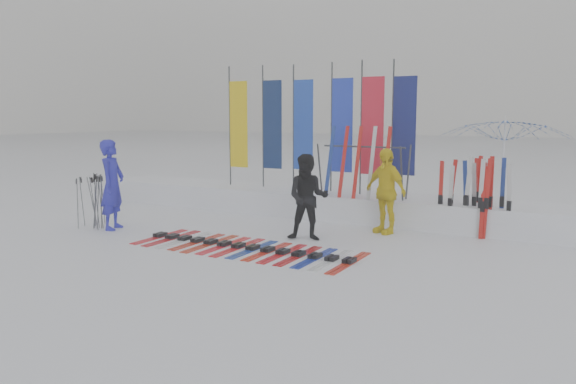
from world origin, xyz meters
The scene contains 11 objects.
ground centered at (0.00, 0.00, 0.00)m, with size 120.00×120.00×0.00m, color white.
snow_bank centered at (0.00, 4.60, 0.30)m, with size 14.00×1.60×0.60m, color white.
person_blue centered at (-3.77, 0.79, 0.99)m, with size 0.72×0.47×1.98m, color #1E1EB0.
person_black centered at (0.47, 1.93, 0.87)m, with size 0.85×0.66×1.74m, color black.
person_yellow centered at (1.61, 3.32, 0.91)m, with size 1.07×0.44×1.82m, color yellow.
tent_canopy centered at (3.66, 5.28, 1.26)m, with size 2.74×2.80×2.52m, color white.
ski_row centered at (-0.21, 0.67, 0.03)m, with size 4.41×1.69×0.07m.
pole_cluster centered at (-4.25, 0.69, 0.59)m, with size 0.71×0.79×1.24m.
feather_flags centered at (-0.71, 4.78, 2.24)m, with size 5.11×0.31×3.20m.
ski_rack centered at (0.75, 4.20, 1.38)m, with size 2.04×0.80×1.23m.
upright_skis centered at (3.34, 4.06, 0.79)m, with size 1.51×1.00×1.68m.
Camera 1 is at (5.56, -7.98, 2.52)m, focal length 35.00 mm.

